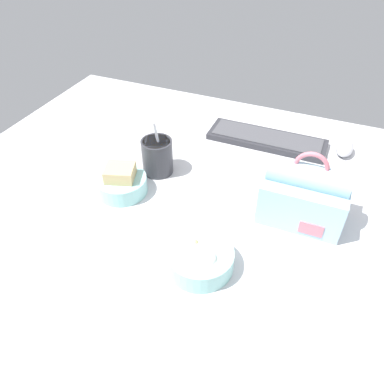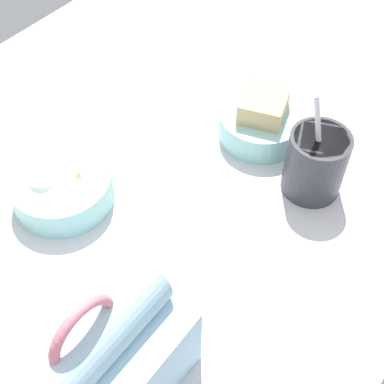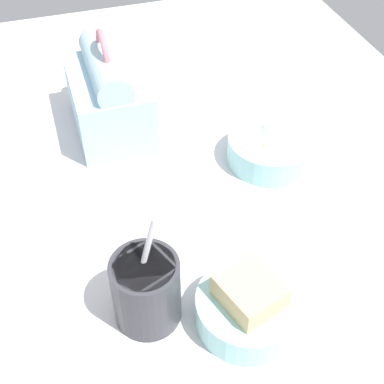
{
  "view_description": "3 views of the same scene",
  "coord_description": "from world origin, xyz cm",
  "views": [
    {
      "loc": [
        24.86,
        -65.2,
        64.3
      ],
      "look_at": [
        -1.07,
        -2.93,
        7.0
      ],
      "focal_mm": 35.0,
      "sensor_mm": 36.0,
      "label": 1
    },
    {
      "loc": [
        34.06,
        23.82,
        60.28
      ],
      "look_at": [
        -1.07,
        -2.93,
        7.0
      ],
      "focal_mm": 50.0,
      "sensor_mm": 36.0,
      "label": 2
    },
    {
      "loc": [
        -52.61,
        13.29,
        59.79
      ],
      "look_at": [
        -1.07,
        -2.93,
        7.0
      ],
      "focal_mm": 50.0,
      "sensor_mm": 36.0,
      "label": 3
    }
  ],
  "objects": [
    {
      "name": "lunch_bag",
      "position": [
        23.69,
        3.93,
        8.73
      ],
      "size": [
        18.77,
        12.48,
        18.44
      ],
      "color": "#9EC6DB",
      "rests_on": "desk_surface"
    },
    {
      "name": "bento_bowl_sandwich",
      "position": [
        -19.93,
        -4.07,
        4.86
      ],
      "size": [
        12.77,
        12.77,
        7.66
      ],
      "color": "#93D1CC",
      "rests_on": "desk_surface"
    },
    {
      "name": "bento_bowl_snacks",
      "position": [
        7.34,
        -18.85,
        4.47
      ],
      "size": [
        13.96,
        13.96,
        6.05
      ],
      "color": "#93D1CC",
      "rests_on": "desk_surface"
    },
    {
      "name": "desk_surface",
      "position": [
        0.0,
        0.0,
        1.0
      ],
      "size": [
        140.0,
        110.0,
        2.0
      ],
      "color": "silver",
      "rests_on": "ground"
    },
    {
      "name": "soup_cup",
      "position": [
        -15.36,
        7.28,
        7.1
      ],
      "size": [
        8.28,
        8.28,
        16.24
      ],
      "color": "#333338",
      "rests_on": "desk_surface"
    }
  ]
}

